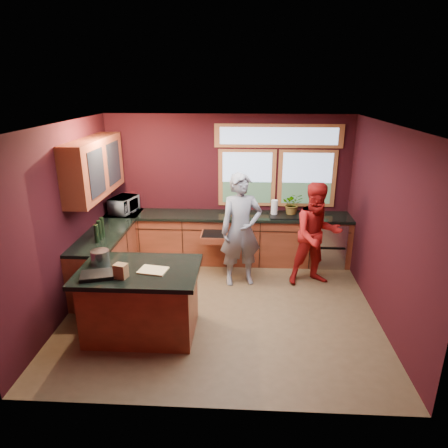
# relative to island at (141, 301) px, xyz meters

# --- Properties ---
(floor) EXTENTS (4.50, 4.50, 0.00)m
(floor) POSITION_rel_island_xyz_m (1.03, 0.69, -0.48)
(floor) COLOR brown
(floor) RESTS_ON ground
(room_shell) EXTENTS (4.52, 4.02, 2.71)m
(room_shell) POSITION_rel_island_xyz_m (0.44, 1.01, 1.32)
(room_shell) COLOR black
(room_shell) RESTS_ON ground
(back_counter) EXTENTS (4.50, 0.64, 0.93)m
(back_counter) POSITION_rel_island_xyz_m (1.23, 2.39, -0.01)
(back_counter) COLOR #5B2715
(back_counter) RESTS_ON floor
(left_counter) EXTENTS (0.64, 2.30, 0.93)m
(left_counter) POSITION_rel_island_xyz_m (-0.92, 1.54, -0.01)
(left_counter) COLOR #5B2715
(left_counter) RESTS_ON floor
(island) EXTENTS (1.55, 1.05, 0.95)m
(island) POSITION_rel_island_xyz_m (0.00, 0.00, 0.00)
(island) COLOR #5B2715
(island) RESTS_ON floor
(person_grey) EXTENTS (0.78, 0.60, 1.89)m
(person_grey) POSITION_rel_island_xyz_m (1.30, 1.51, 0.47)
(person_grey) COLOR slate
(person_grey) RESTS_ON floor
(person_red) EXTENTS (0.97, 0.83, 1.74)m
(person_red) POSITION_rel_island_xyz_m (2.53, 1.57, 0.39)
(person_red) COLOR #9F1412
(person_red) RESTS_ON floor
(microwave) EXTENTS (0.49, 0.61, 0.30)m
(microwave) POSITION_rel_island_xyz_m (-0.89, 2.39, 0.60)
(microwave) COLOR #999999
(microwave) RESTS_ON left_counter
(potted_plant) EXTENTS (0.37, 0.32, 0.41)m
(potted_plant) POSITION_rel_island_xyz_m (2.22, 2.44, 0.66)
(potted_plant) COLOR #999999
(potted_plant) RESTS_ON back_counter
(paper_towel) EXTENTS (0.12, 0.12, 0.28)m
(paper_towel) POSITION_rel_island_xyz_m (1.89, 2.39, 0.59)
(paper_towel) COLOR silver
(paper_towel) RESTS_ON back_counter
(cutting_board) EXTENTS (0.39, 0.31, 0.02)m
(cutting_board) POSITION_rel_island_xyz_m (0.20, -0.05, 0.48)
(cutting_board) COLOR tan
(cutting_board) RESTS_ON island
(stock_pot) EXTENTS (0.24, 0.24, 0.18)m
(stock_pot) POSITION_rel_island_xyz_m (-0.55, 0.15, 0.56)
(stock_pot) COLOR #A5A5A9
(stock_pot) RESTS_ON island
(paper_bag) EXTENTS (0.18, 0.16, 0.18)m
(paper_bag) POSITION_rel_island_xyz_m (-0.15, -0.25, 0.56)
(paper_bag) COLOR brown
(paper_bag) RESTS_ON island
(black_tray) EXTENTS (0.46, 0.38, 0.05)m
(black_tray) POSITION_rel_island_xyz_m (-0.45, -0.25, 0.49)
(black_tray) COLOR black
(black_tray) RESTS_ON island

